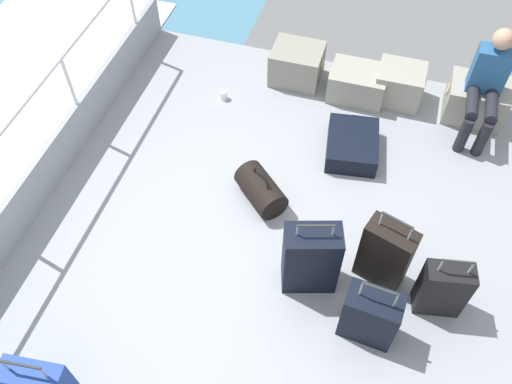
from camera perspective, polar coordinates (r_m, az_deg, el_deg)
name	(u,v)px	position (r m, az deg, el deg)	size (l,w,h in m)	color
ground_plane	(269,241)	(4.90, 1.37, -5.20)	(4.40, 5.20, 0.06)	gray
gunwale_port	(48,170)	(5.42, -21.22, 2.17)	(0.06, 5.20, 0.45)	gray
railing_port	(28,129)	(5.04, -23.05, 6.20)	(0.04, 4.20, 1.02)	silver
cargo_crate_0	(297,64)	(6.21, 4.36, 13.36)	(0.59, 0.48, 0.41)	gray
cargo_crate_1	(357,83)	(6.09, 10.71, 11.26)	(0.64, 0.45, 0.35)	gray
cargo_crate_2	(399,85)	(6.13, 14.94, 10.94)	(0.53, 0.44, 0.40)	gray
cargo_crate_3	(475,100)	(6.19, 22.25, 9.00)	(0.63, 0.48, 0.42)	gray
passenger_seated	(487,84)	(5.81, 23.32, 10.51)	(0.34, 0.66, 1.12)	#26598C
suitcase_1	(385,254)	(4.51, 13.53, -6.44)	(0.45, 0.33, 0.84)	black
suitcase_2	(370,316)	(4.31, 11.99, -12.71)	(0.44, 0.28, 0.72)	black
suitcase_3	(311,259)	(4.37, 5.82, -7.03)	(0.50, 0.37, 0.84)	black
suitcase_4	(443,289)	(4.54, 19.19, -9.68)	(0.40, 0.26, 0.72)	black
suitcase_5	(352,145)	(5.51, 10.15, 4.93)	(0.58, 0.70, 0.22)	black
duffel_bag	(261,190)	(5.01, 0.52, 0.27)	(0.57, 0.56, 0.42)	black
paper_cup	(223,95)	(6.04, -3.47, 10.22)	(0.08, 0.08, 0.10)	white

